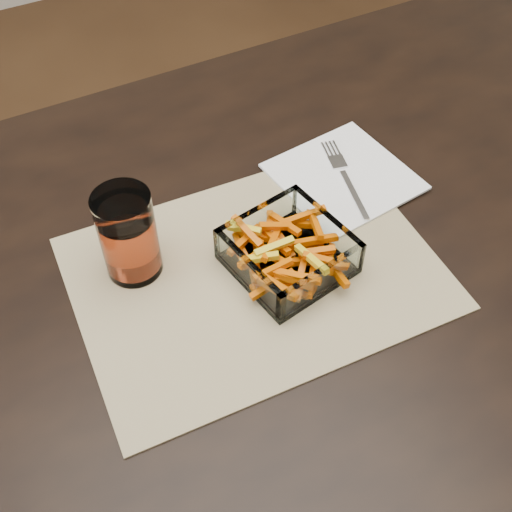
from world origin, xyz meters
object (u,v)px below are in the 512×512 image
object	(u,v)px
dining_table	(298,287)
glass_bowl	(288,254)
tumbler	(129,237)
fork	(344,176)

from	to	relation	value
dining_table	glass_bowl	distance (m)	0.12
dining_table	glass_bowl	xyz separation A→B (m)	(-0.03, -0.02, 0.11)
tumbler	fork	world-z (taller)	tumbler
fork	dining_table	bearing A→B (deg)	-132.45
dining_table	tumbler	xyz separation A→B (m)	(-0.21, 0.07, 0.15)
tumbler	glass_bowl	bearing A→B (deg)	-26.48
glass_bowl	fork	distance (m)	0.18
glass_bowl	tumbler	xyz separation A→B (m)	(-0.17, 0.09, 0.04)
dining_table	tumbler	bearing A→B (deg)	161.84
glass_bowl	tumbler	size ratio (longest dim) A/B	1.25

